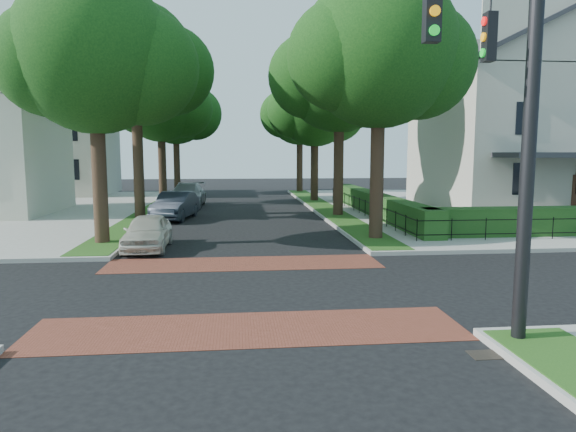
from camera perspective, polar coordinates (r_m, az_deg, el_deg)
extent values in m
plane|color=black|center=(14.01, -4.74, -8.08)|extent=(120.00, 120.00, 0.00)
cube|color=gray|center=(38.19, 25.40, 0.98)|extent=(30.00, 30.00, 0.15)
cube|color=brown|center=(17.12, -4.92, -5.28)|extent=(9.00, 2.20, 0.01)
cube|color=brown|center=(10.95, -4.45, -12.42)|extent=(9.00, 2.20, 0.01)
cube|color=black|center=(10.30, 21.29, -14.17)|extent=(0.65, 0.45, 0.01)
cube|color=#144012|center=(33.28, 4.03, 1.00)|extent=(1.60, 29.80, 0.02)
cube|color=#144012|center=(33.22, -14.67, 0.78)|extent=(1.60, 29.80, 0.02)
cylinder|color=black|center=(21.30, 9.90, 7.41)|extent=(0.56, 0.56, 7.35)
sphere|color=black|center=(21.68, 10.13, 17.72)|extent=(6.20, 6.20, 6.20)
sphere|color=black|center=(22.40, 14.27, 16.23)|extent=(4.65, 4.65, 4.65)
sphere|color=black|center=(21.08, 6.02, 17.27)|extent=(4.34, 4.34, 4.34)
sphere|color=black|center=(23.27, 9.32, 18.25)|extent=(4.03, 4.03, 4.03)
cylinder|color=black|center=(29.09, 5.66, 7.69)|extent=(0.56, 0.56, 7.70)
sphere|color=black|center=(29.42, 5.76, 15.64)|extent=(6.60, 6.60, 6.60)
sphere|color=black|center=(30.06, 9.14, 14.63)|extent=(4.95, 4.95, 4.95)
sphere|color=black|center=(28.91, 2.51, 15.22)|extent=(4.62, 4.62, 4.62)
sphere|color=black|center=(31.12, 5.33, 16.10)|extent=(4.29, 4.29, 4.29)
cylinder|color=black|center=(37.96, 2.97, 6.76)|extent=(0.56, 0.56, 6.65)
sphere|color=black|center=(38.10, 3.00, 12.05)|extent=(5.80, 5.80, 5.80)
sphere|color=black|center=(38.63, 5.31, 11.37)|extent=(4.35, 4.35, 4.35)
sphere|color=black|center=(37.69, 0.82, 11.66)|extent=(4.06, 4.06, 4.06)
sphere|color=black|center=(39.59, 2.83, 12.59)|extent=(3.77, 3.77, 3.77)
cylinder|color=black|center=(46.87, 1.31, 7.03)|extent=(0.56, 0.56, 7.00)
sphere|color=black|center=(47.02, 1.32, 11.54)|extent=(6.00, 6.00, 6.00)
sphere|color=black|center=(47.51, 3.28, 11.00)|extent=(4.50, 4.50, 4.50)
sphere|color=black|center=(46.64, -0.52, 11.21)|extent=(4.20, 4.20, 4.20)
sphere|color=black|center=(48.56, 1.22, 11.99)|extent=(3.90, 3.90, 3.90)
cylinder|color=black|center=(21.20, -20.32, 6.60)|extent=(0.56, 0.56, 7.00)
sphere|color=black|center=(21.52, -20.75, 16.50)|extent=(6.00, 6.00, 6.00)
sphere|color=black|center=(21.40, -16.06, 15.64)|extent=(4.50, 4.50, 4.50)
sphere|color=black|center=(21.70, -24.83, 15.42)|extent=(4.20, 4.20, 4.20)
sphere|color=black|center=(23.02, -19.55, 17.16)|extent=(3.90, 3.90, 3.90)
cylinder|color=black|center=(29.02, -16.37, 7.79)|extent=(0.56, 0.56, 8.05)
sphere|color=black|center=(29.41, -16.67, 16.10)|extent=(6.40, 6.40, 6.40)
sphere|color=black|center=(29.37, -13.03, 15.44)|extent=(4.80, 4.80, 4.80)
sphere|color=black|center=(29.50, -19.89, 15.36)|extent=(4.48, 4.48, 4.48)
sphere|color=black|center=(31.03, -15.93, 16.57)|extent=(4.16, 4.16, 4.16)
cylinder|color=black|center=(37.90, -13.83, 6.73)|extent=(0.56, 0.56, 6.86)
sphere|color=black|center=(38.07, -13.99, 12.19)|extent=(5.60, 5.60, 5.60)
sphere|color=black|center=(38.14, -11.57, 11.64)|extent=(4.20, 4.20, 4.20)
sphere|color=black|center=(38.06, -16.15, 11.67)|extent=(3.92, 3.92, 3.92)
sphere|color=black|center=(39.48, -13.57, 12.74)|extent=(3.64, 3.64, 3.64)
cylinder|color=black|center=(46.83, -12.28, 6.96)|extent=(0.56, 0.56, 7.14)
sphere|color=black|center=(46.99, -12.40, 11.57)|extent=(6.20, 6.20, 6.20)
sphere|color=black|center=(47.09, -10.25, 11.12)|extent=(4.65, 4.65, 4.65)
sphere|color=black|center=(46.96, -14.34, 11.15)|extent=(4.34, 4.34, 4.34)
sphere|color=black|center=(48.55, -12.08, 12.01)|extent=(4.03, 4.03, 4.03)
cube|color=#1A4718|center=(29.74, 9.74, 1.34)|extent=(1.00, 18.00, 1.20)
cube|color=#BBB8A8|center=(34.42, 25.46, 7.19)|extent=(12.00, 10.00, 8.00)
cylinder|color=white|center=(26.18, 25.39, 2.75)|extent=(0.24, 0.24, 3.00)
cube|color=brown|center=(32.83, -29.22, 14.61)|extent=(0.80, 0.80, 3.64)
cube|color=#BBB8A8|center=(48.03, -24.41, 6.11)|extent=(9.00, 8.00, 6.50)
cube|color=brown|center=(45.95, -22.12, 12.55)|extent=(0.80, 0.80, 3.64)
cylinder|color=black|center=(10.39, 25.30, 9.14)|extent=(0.26, 0.26, 8.00)
cube|color=black|center=(9.85, 15.73, 20.90)|extent=(0.28, 0.22, 1.00)
cylinder|color=orange|center=(9.73, 16.02, 21.07)|extent=(0.18, 0.05, 0.18)
cylinder|color=#0CB226|center=(9.65, 15.95, 19.23)|extent=(0.18, 0.05, 0.18)
cube|color=black|center=(12.11, 21.47, 18.00)|extent=(0.22, 0.28, 1.00)
cylinder|color=red|center=(12.12, 20.96, 19.56)|extent=(0.05, 0.18, 0.18)
cylinder|color=orange|center=(12.06, 20.89, 18.08)|extent=(0.05, 0.18, 0.18)
cylinder|color=#0CB226|center=(12.00, 20.82, 16.59)|extent=(0.05, 0.18, 0.18)
imported|color=beige|center=(20.17, -15.34, -1.72)|extent=(1.62, 3.93, 1.33)
imported|color=#1D232C|center=(28.90, -12.43, 1.13)|extent=(2.36, 4.82, 1.52)
imported|color=gray|center=(35.54, -11.13, 2.29)|extent=(2.39, 5.52, 1.58)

